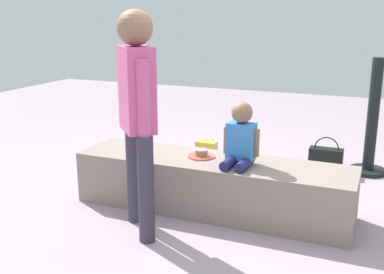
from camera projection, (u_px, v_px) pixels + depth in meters
name	position (u px, v px, depth m)	size (l,w,h in m)	color
ground_plane	(212.00, 209.00, 3.79)	(12.00, 12.00, 0.00)	#A6909E
concrete_ledge	(212.00, 185.00, 3.74)	(2.21, 0.56, 0.42)	gray
child_seated	(241.00, 138.00, 3.51)	(0.28, 0.32, 0.48)	navy
adult_standing	(137.00, 103.00, 3.18)	(0.36, 0.37, 1.58)	#343041
cake_plate	(201.00, 154.00, 3.75)	(0.22, 0.22, 0.07)	#E0594C
gift_bag	(206.00, 154.00, 4.84)	(0.21, 0.11, 0.31)	gold
railing_post	(371.00, 131.00, 4.55)	(0.36, 0.36, 1.15)	black
water_bottle_near_gift	(223.00, 165.00, 4.58)	(0.06, 0.06, 0.21)	silver
party_cup_red	(337.00, 180.00, 4.31)	(0.07, 0.07, 0.11)	red
cake_box_white	(161.00, 156.00, 5.02)	(0.33, 0.27, 0.11)	white
handbag_black_leather	(326.00, 160.00, 4.64)	(0.33, 0.14, 0.37)	black
handbag_brown_canvas	(149.00, 164.00, 4.55)	(0.31, 0.11, 0.33)	brown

